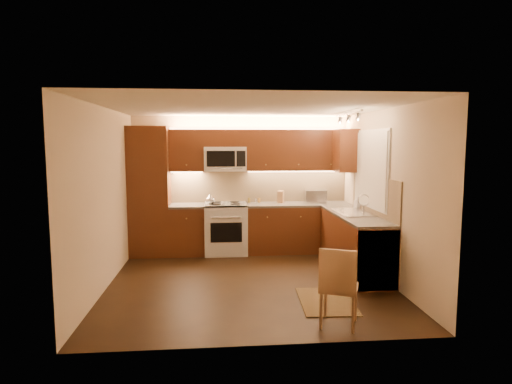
{
  "coord_description": "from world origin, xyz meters",
  "views": [
    {
      "loc": [
        -0.46,
        -6.06,
        2.01
      ],
      "look_at": [
        0.15,
        0.55,
        1.25
      ],
      "focal_mm": 30.18,
      "sensor_mm": 36.0,
      "label": 1
    }
  ],
  "objects": [
    {
      "name": "wall_left",
      "position": [
        -2.0,
        0.0,
        1.25
      ],
      "size": [
        0.01,
        4.0,
        2.5
      ],
      "primitive_type": "cube",
      "color": "#C8B292",
      "rests_on": "ground"
    },
    {
      "name": "counter_back_left",
      "position": [
        -0.99,
        1.7,
        0.88
      ],
      "size": [
        0.62,
        0.6,
        0.04
      ],
      "primitive_type": "cube",
      "color": "#3A3835",
      "rests_on": "base_cab_back_left"
    },
    {
      "name": "upper_cab_back_right",
      "position": [
        1.04,
        1.82,
        1.88
      ],
      "size": [
        1.92,
        0.35,
        0.75
      ],
      "primitive_type": "cube",
      "color": "#46270F",
      "rests_on": "wall_back"
    },
    {
      "name": "floor",
      "position": [
        0.0,
        0.0,
        0.0
      ],
      "size": [
        4.0,
        4.0,
        0.01
      ],
      "primitive_type": "cube",
      "color": "black",
      "rests_on": "ground"
    },
    {
      "name": "base_cab_back_right",
      "position": [
        1.04,
        1.7,
        0.43
      ],
      "size": [
        1.92,
        0.6,
        0.86
      ],
      "primitive_type": "cube",
      "color": "#46270F",
      "rests_on": "floor"
    },
    {
      "name": "spice_jar_d",
      "position": [
        0.33,
        1.86,
        0.94
      ],
      "size": [
        0.05,
        0.05,
        0.09
      ],
      "primitive_type": "cylinder",
      "rotation": [
        0.0,
        0.0,
        0.01
      ],
      "color": "#AB7A33",
      "rests_on": "counter_back_right"
    },
    {
      "name": "wall_front",
      "position": [
        0.0,
        -2.0,
        1.25
      ],
      "size": [
        4.0,
        0.01,
        2.5
      ],
      "primitive_type": "cube",
      "color": "#C8B292",
      "rests_on": "ground"
    },
    {
      "name": "rug",
      "position": [
        0.91,
        -0.9,
        0.01
      ],
      "size": [
        0.72,
        1.03,
        0.01
      ],
      "primitive_type": "cube",
      "rotation": [
        0.0,
        0.0,
        -0.06
      ],
      "color": "black",
      "rests_on": "floor"
    },
    {
      "name": "counter_back_right",
      "position": [
        1.04,
        1.7,
        0.88
      ],
      "size": [
        1.92,
        0.6,
        0.04
      ],
      "primitive_type": "cube",
      "color": "#3A3835",
      "rests_on": "base_cab_back_right"
    },
    {
      "name": "backsplash_back",
      "position": [
        0.35,
        1.99,
        1.2
      ],
      "size": [
        3.3,
        0.02,
        0.6
      ],
      "primitive_type": "cube",
      "color": "tan",
      "rests_on": "wall_back"
    },
    {
      "name": "ceiling",
      "position": [
        0.0,
        0.0,
        2.5
      ],
      "size": [
        4.0,
        4.0,
        0.01
      ],
      "primitive_type": "cube",
      "color": "beige",
      "rests_on": "ground"
    },
    {
      "name": "upper_cab_back_left",
      "position": [
        -0.99,
        1.82,
        1.88
      ],
      "size": [
        0.62,
        0.35,
        0.75
      ],
      "primitive_type": "cube",
      "color": "#46270F",
      "rests_on": "wall_back"
    },
    {
      "name": "toaster_oven",
      "position": [
        1.38,
        1.8,
        1.02
      ],
      "size": [
        0.42,
        0.33,
        0.24
      ],
      "primitive_type": "cube",
      "rotation": [
        0.0,
        0.0,
        -0.08
      ],
      "color": "silver",
      "rests_on": "counter_back_right"
    },
    {
      "name": "microwave",
      "position": [
        -0.3,
        1.81,
        1.72
      ],
      "size": [
        0.76,
        0.38,
        0.44
      ],
      "primitive_type": null,
      "color": "silver",
      "rests_on": "wall_back"
    },
    {
      "name": "base_cab_right",
      "position": [
        1.7,
        0.4,
        0.43
      ],
      "size": [
        0.6,
        2.0,
        0.86
      ],
      "primitive_type": "cube",
      "color": "#46270F",
      "rests_on": "floor"
    },
    {
      "name": "soap_bottle",
      "position": [
        1.94,
        1.04,
        1.0
      ],
      "size": [
        0.11,
        0.11,
        0.19
      ],
      "primitive_type": "imported",
      "rotation": [
        0.0,
        0.0,
        0.31
      ],
      "color": "white",
      "rests_on": "counter_right"
    },
    {
      "name": "counter_right",
      "position": [
        1.7,
        0.4,
        0.88
      ],
      "size": [
        0.6,
        2.0,
        0.04
      ],
      "primitive_type": "cube",
      "color": "#3A3835",
      "rests_on": "base_cab_right"
    },
    {
      "name": "window_blinds",
      "position": [
        1.97,
        0.55,
        1.6
      ],
      "size": [
        0.02,
        1.36,
        1.16
      ],
      "primitive_type": "cube",
      "color": "silver",
      "rests_on": "wall_right"
    },
    {
      "name": "wall_right",
      "position": [
        2.0,
        0.0,
        1.25
      ],
      "size": [
        0.01,
        4.0,
        2.5
      ],
      "primitive_type": "cube",
      "color": "#C8B292",
      "rests_on": "ground"
    },
    {
      "name": "sink",
      "position": [
        1.7,
        0.55,
        0.98
      ],
      "size": [
        0.52,
        0.86,
        0.15
      ],
      "primitive_type": null,
      "color": "silver",
      "rests_on": "counter_right"
    },
    {
      "name": "dining_chair",
      "position": [
        0.87,
        -1.6,
        0.45
      ],
      "size": [
        0.52,
        0.52,
        0.9
      ],
      "primitive_type": null,
      "rotation": [
        0.0,
        0.0,
        -0.39
      ],
      "color": "olive",
      "rests_on": "floor"
    },
    {
      "name": "pantry",
      "position": [
        -1.65,
        1.7,
        1.15
      ],
      "size": [
        0.7,
        0.6,
        2.3
      ],
      "primitive_type": "cube",
      "color": "#46270F",
      "rests_on": "floor"
    },
    {
      "name": "dishwasher",
      "position": [
        1.7,
        -0.3,
        0.43
      ],
      "size": [
        0.58,
        0.6,
        0.84
      ],
      "primitive_type": "cube",
      "color": "silver",
      "rests_on": "floor"
    },
    {
      "name": "backsplash_right",
      "position": [
        1.99,
        0.4,
        1.2
      ],
      "size": [
        0.02,
        2.0,
        0.6
      ],
      "primitive_type": "cube",
      "color": "tan",
      "rests_on": "wall_right"
    },
    {
      "name": "spice_jar_b",
      "position": [
        0.14,
        1.84,
        0.95
      ],
      "size": [
        0.05,
        0.05,
        0.1
      ],
      "primitive_type": "cylinder",
      "rotation": [
        0.0,
        0.0,
        -0.06
      ],
      "color": "olive",
      "rests_on": "counter_back_right"
    },
    {
      "name": "knife_block",
      "position": [
        0.73,
        1.79,
        1.01
      ],
      "size": [
        0.15,
        0.19,
        0.22
      ],
      "primitive_type": "cube",
      "rotation": [
        0.0,
        0.0,
        -0.32
      ],
      "color": "olive",
      "rests_on": "counter_back_right"
    },
    {
      "name": "faucet",
      "position": [
        1.88,
        0.55,
        1.05
      ],
      "size": [
        0.2,
        0.04,
        0.3
      ],
      "primitive_type": null,
      "color": "silver",
      "rests_on": "counter_right"
    },
    {
      "name": "kettle",
      "position": [
        -0.57,
        1.57,
        1.02
      ],
      "size": [
        0.18,
        0.18,
        0.2
      ],
      "primitive_type": null,
      "rotation": [
        0.0,
        0.0,
        -0.04
      ],
      "color": "silver",
      "rests_on": "stove"
    },
    {
      "name": "upper_cab_right_corner",
      "position": [
        1.82,
        1.4,
        1.88
      ],
      "size": [
        0.35,
        0.5,
        0.75
      ],
      "primitive_type": "cube",
      "color": "#46270F",
      "rests_on": "wall_right"
    },
    {
      "name": "spice_jar_c",
      "position": [
        0.27,
        1.82,
        0.94
      ],
      "size": [
        0.05,
        0.05,
        0.09
      ],
      "primitive_type": "cylinder",
      "rotation": [
        0.0,
        0.0,
        -0.22
      ],
      "color": "silver",
      "rests_on": "counter_back_right"
    },
    {
      "name": "base_cab_back_left",
      "position": [
        -0.99,
        1.7,
        0.43
      ],
      "size": [
        0.62,
        0.6,
        0.86
      ],
      "primitive_type": "cube",
      "color": "#46270F",
      "rests_on": "floor"
    },
    {
      "name": "track_light_bar",
      "position": [
        1.55,
        0.4,
        2.46
      ],
      "size": [
        0.04,
        1.2,
        0.03
      ],
      "primitive_type": "cube",
      "color": "silver",
      "rests_on": "ceiling"
    },
    {
      "name": "wall_back",
      "position": [
        0.0,
        2.0,
        1.25
      ],
      "size": [
        4.0,
        0.01,
        2.5
      ],
      "primitive_type": "cube",
      "color": "#C8B292",
      "rests_on": "ground"
    },
    {
      "name": "spice_jar_a",
      "position": [
        0.14,
        1.89,
        0.94
      ],
      "size": [
        0.04,
        0.04,
        0.09
      ],
      "primitive_type": "cylinder",
      "rotation": [
        0.0,
        0.0,
        -0.04
      ],
      "color": "silver",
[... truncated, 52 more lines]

